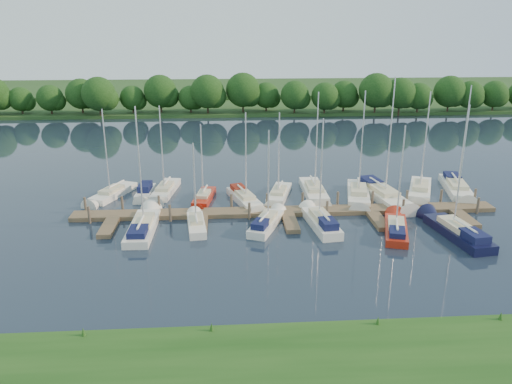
{
  "coord_description": "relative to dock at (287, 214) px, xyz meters",
  "views": [
    {
      "loc": [
        -5.84,
        -35.94,
        16.95
      ],
      "look_at": [
        -2.9,
        8.0,
        2.2
      ],
      "focal_mm": 35.0,
      "sensor_mm": 36.0,
      "label": 1
    }
  ],
  "objects": [
    {
      "name": "sailboat_s_4",
      "position": [
        8.83,
        -4.48,
        0.11
      ],
      "size": [
        3.59,
        7.57,
        9.59
      ],
      "rotation": [
        0.0,
        0.0,
        -0.3
      ],
      "color": "#AB220F",
      "rests_on": "ground"
    },
    {
      "name": "motorboat",
      "position": [
        -14.12,
        6.79,
        0.14
      ],
      "size": [
        1.68,
        5.27,
        1.58
      ],
      "rotation": [
        0.0,
        0.0,
        3.1
      ],
      "color": "white",
      "rests_on": "ground"
    },
    {
      "name": "sailboat_n_4",
      "position": [
        -3.8,
        4.05,
        0.12
      ],
      "size": [
        3.5,
        7.46,
        9.53
      ],
      "rotation": [
        0.0,
        0.0,
        3.43
      ],
      "color": "white",
      "rests_on": "ground"
    },
    {
      "name": "sailboat_n_10",
      "position": [
        19.03,
        5.98,
        0.12
      ],
      "size": [
        3.88,
        9.36,
        11.7
      ],
      "rotation": [
        0.0,
        0.0,
        2.92
      ],
      "color": "white",
      "rests_on": "ground"
    },
    {
      "name": "sailboat_s_0",
      "position": [
        -12.95,
        -2.56,
        0.11
      ],
      "size": [
        2.24,
        8.8,
        11.11
      ],
      "rotation": [
        0.0,
        0.0,
        -0.02
      ],
      "color": "white",
      "rests_on": "ground"
    },
    {
      "name": "near_bank",
      "position": [
        0.0,
        -23.31,
        0.05
      ],
      "size": [
        90.0,
        10.0,
        0.5
      ],
      "primitive_type": "cube",
      "color": "#194413",
      "rests_on": "ground"
    },
    {
      "name": "sailboat_n_0",
      "position": [
        -17.54,
        6.58,
        0.07
      ],
      "size": [
        4.11,
        7.39,
        9.54
      ],
      "rotation": [
        0.0,
        0.0,
        2.74
      ],
      "color": "white",
      "rests_on": "ground"
    },
    {
      "name": "sailboat_s_5",
      "position": [
        13.64,
        -5.61,
        0.14
      ],
      "size": [
        3.17,
        9.05,
        11.5
      ],
      "rotation": [
        0.0,
        0.0,
        0.14
      ],
      "color": "black",
      "rests_on": "ground"
    },
    {
      "name": "ground",
      "position": [
        0.0,
        -7.31,
        -0.2
      ],
      "size": [
        260.0,
        260.0,
        0.0
      ],
      "primitive_type": "plane",
      "color": "#192333",
      "rests_on": "ground"
    },
    {
      "name": "sailboat_n_9",
      "position": [
        14.75,
        5.32,
        0.08
      ],
      "size": [
        4.87,
        8.63,
        11.25
      ],
      "rotation": [
        0.0,
        0.0,
        2.74
      ],
      "color": "white",
      "rests_on": "ground"
    },
    {
      "name": "sailboat_s_3",
      "position": [
        2.61,
        -2.76,
        0.15
      ],
      "size": [
        2.59,
        7.74,
        10.04
      ],
      "rotation": [
        0.0,
        0.0,
        0.12
      ],
      "color": "white",
      "rests_on": "ground"
    },
    {
      "name": "sailboat_n_5",
      "position": [
        -0.24,
        5.24,
        0.07
      ],
      "size": [
        3.34,
        7.29,
        9.23
      ],
      "rotation": [
        0.0,
        0.0,
        2.86
      ],
      "color": "white",
      "rests_on": "ground"
    },
    {
      "name": "sailboat_n_6",
      "position": [
        3.58,
        5.82,
        0.07
      ],
      "size": [
        2.18,
        8.76,
        11.17
      ],
      "rotation": [
        0.0,
        0.0,
        3.13
      ],
      "color": "white",
      "rests_on": "ground"
    },
    {
      "name": "sailboat_s_2",
      "position": [
        -2.17,
        -2.55,
        0.13
      ],
      "size": [
        3.76,
        6.82,
        9.01
      ],
      "rotation": [
        0.0,
        0.0,
        -0.39
      ],
      "color": "white",
      "rests_on": "ground"
    },
    {
      "name": "sailboat_n_8",
      "position": [
        10.4,
        4.2,
        0.14
      ],
      "size": [
        3.9,
        10.24,
        12.82
      ],
      "rotation": [
        0.0,
        0.0,
        3.32
      ],
      "color": "white",
      "rests_on": "ground"
    },
    {
      "name": "sailboat_n_7",
      "position": [
        7.89,
        4.38,
        0.08
      ],
      "size": [
        3.82,
        9.06,
        11.53
      ],
      "rotation": [
        0.0,
        0.0,
        2.91
      ],
      "color": "white",
      "rests_on": "ground"
    },
    {
      "name": "treeline",
      "position": [
        -2.76,
        54.64,
        3.91
      ],
      "size": [
        146.99,
        10.08,
        8.16
      ],
      "color": "#38281C",
      "rests_on": "ground"
    },
    {
      "name": "mooring_pilings",
      "position": [
        0.0,
        1.13,
        0.4
      ],
      "size": [
        38.24,
        2.84,
        2.0
      ],
      "color": "#473D33",
      "rests_on": "ground"
    },
    {
      "name": "distant_hill",
      "position": [
        0.0,
        92.69,
        0.5
      ],
      "size": [
        220.0,
        40.0,
        1.4
      ],
      "primitive_type": "cube",
      "color": "#325927",
      "rests_on": "ground"
    },
    {
      "name": "sailboat_n_2",
      "position": [
        -12.12,
        7.31,
        0.07
      ],
      "size": [
        2.7,
        7.71,
        9.7
      ],
      "rotation": [
        0.0,
        0.0,
        3.0
      ],
      "color": "white",
      "rests_on": "ground"
    },
    {
      "name": "sailboat_n_3",
      "position": [
        -7.96,
        4.64,
        0.07
      ],
      "size": [
        2.39,
        6.5,
        8.27
      ],
      "rotation": [
        0.0,
        0.0,
        2.98
      ],
      "color": "#AB220F",
      "rests_on": "ground"
    },
    {
      "name": "far_shore",
      "position": [
        0.0,
        67.69,
        0.1
      ],
      "size": [
        180.0,
        30.0,
        0.6
      ],
      "primitive_type": "cube",
      "color": "#1F3B16",
      "rests_on": "ground"
    },
    {
      "name": "sailboat_s_1",
      "position": [
        -8.37,
        -2.28,
        0.08
      ],
      "size": [
        1.97,
        6.09,
        7.95
      ],
      "rotation": [
        0.0,
        0.0,
        0.11
      ],
      "color": "white",
      "rests_on": "ground"
    },
    {
      "name": "dock",
      "position": [
        0.0,
        0.0,
        0.0
      ],
      "size": [
        40.0,
        6.0,
        0.4
      ],
      "color": "brown",
      "rests_on": "ground"
    }
  ]
}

